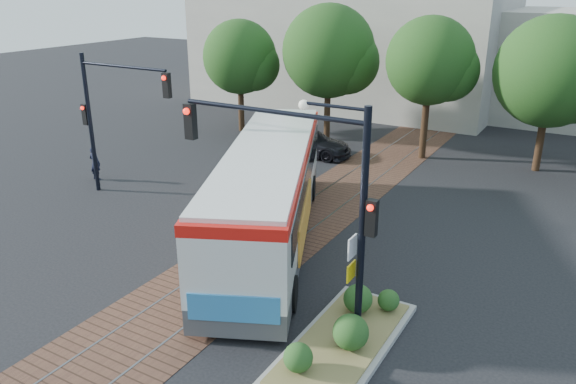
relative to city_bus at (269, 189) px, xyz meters
name	(u,v)px	position (x,y,z in m)	size (l,w,h in m)	color
ground	(215,282)	(0.21, -3.53, -1.91)	(120.00, 120.00, 0.00)	black
trackbed	(281,235)	(0.21, 0.47, -1.91)	(3.60, 40.00, 0.02)	brown
tree_row	(427,63)	(1.43, 12.89, 2.94)	(26.40, 5.60, 7.67)	#382314
warehouses	(454,56)	(-0.31, 25.21, 1.90)	(40.00, 13.00, 8.00)	#ADA899
city_bus	(269,189)	(0.00, 0.00, 0.00)	(7.71, 12.78, 3.43)	#454548
traffic_island	(345,334)	(5.04, -4.43, -1.58)	(2.20, 5.20, 1.13)	gray
signal_pole_main	(316,185)	(4.08, -4.34, 2.25)	(5.49, 0.46, 6.00)	black
signal_pole_left	(107,107)	(-8.15, 0.46, 1.95)	(4.99, 0.34, 6.00)	black
officer	(95,163)	(-10.46, 1.43, -1.12)	(0.58, 0.38, 1.58)	black
parked_car	(307,142)	(-3.80, 9.95, -1.21)	(1.95, 4.80, 1.39)	black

